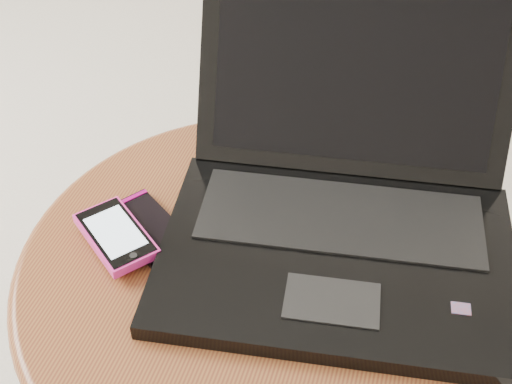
% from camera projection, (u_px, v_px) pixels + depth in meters
% --- Properties ---
extents(table, '(0.56, 0.56, 0.45)m').
position_uv_depth(table, '(266.00, 314.00, 0.82)').
color(table, '#583317').
rests_on(table, ground).
extents(laptop, '(0.43, 0.42, 0.23)m').
position_uv_depth(laptop, '(342.00, 202.00, 0.76)').
color(laptop, black).
rests_on(laptop, table).
extents(phone_black, '(0.12, 0.11, 0.01)m').
position_uv_depth(phone_black, '(148.00, 227.00, 0.79)').
color(phone_black, black).
rests_on(phone_black, table).
extents(phone_pink, '(0.12, 0.11, 0.01)m').
position_uv_depth(phone_pink, '(116.00, 235.00, 0.76)').
color(phone_pink, '#F62CA0').
rests_on(phone_pink, phone_black).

